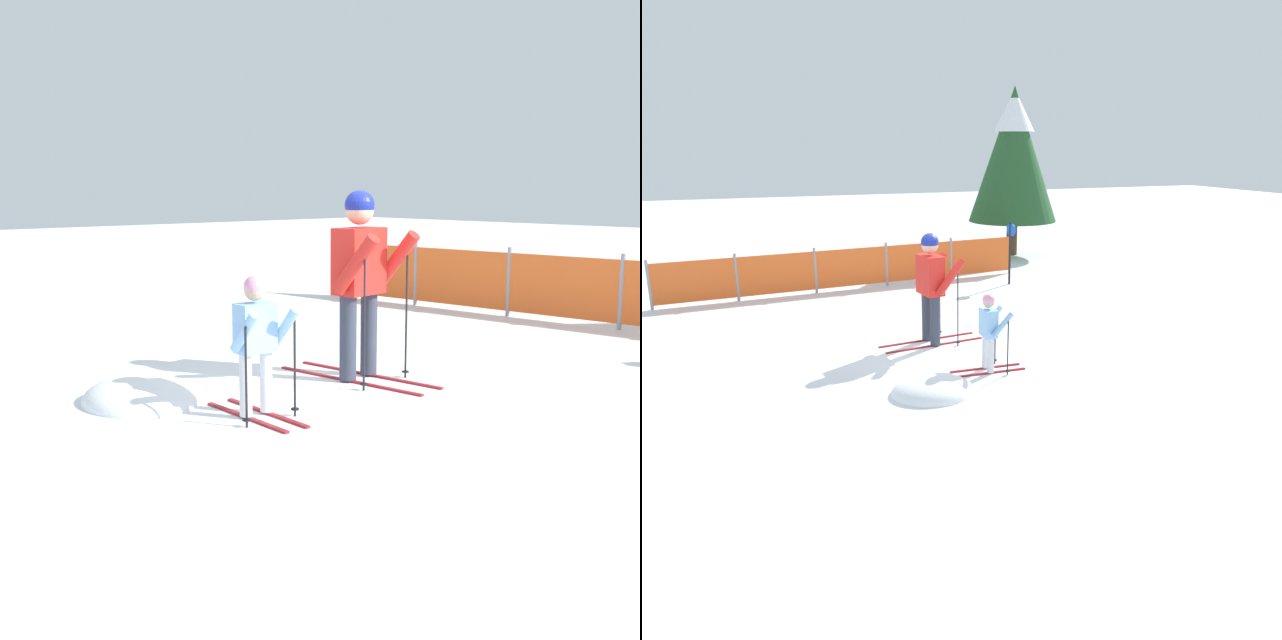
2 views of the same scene
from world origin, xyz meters
The scene contains 5 objects.
ground_plane centered at (0.00, 0.00, 0.00)m, with size 60.00×60.00×0.00m, color white.
skier_adult centered at (-0.23, 0.10, 1.09)m, with size 1.76×0.82×1.83m.
skier_child centered at (0.14, -1.44, 0.68)m, with size 1.09×0.55×1.16m.
safety_fence centered at (-0.73, 4.47, 0.50)m, with size 8.22×0.90×1.00m.
snow_mound centered at (-0.88, -1.95, 0.00)m, with size 1.13×0.96×0.45m, color white.
Camera 1 is at (5.22, -5.27, 1.86)m, focal length 45.00 mm.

